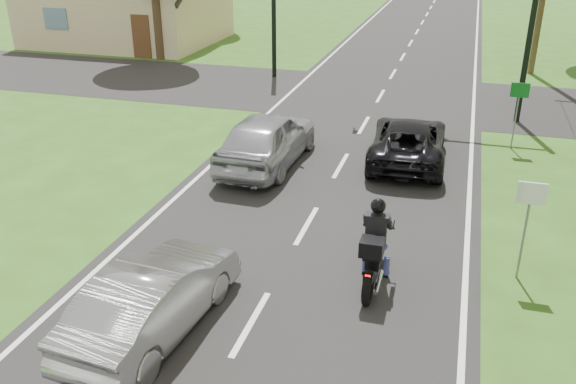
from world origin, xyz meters
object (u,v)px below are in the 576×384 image
object	(u,v)px
motorcycle_rider	(375,252)
silver_sedan	(154,298)
traffic_signal	(477,0)
dark_suv	(408,140)
sign_green	(519,100)
silver_suv	(267,138)
sign_white	(529,207)

from	to	relation	value
motorcycle_rider	silver_sedan	distance (m)	4.31
motorcycle_rider	traffic_signal	distance (m)	12.62
motorcycle_rider	silver_sedan	world-z (taller)	motorcycle_rider
dark_suv	traffic_signal	world-z (taller)	traffic_signal
silver_sedan	sign_green	distance (m)	13.32
dark_suv	silver_sedan	size ratio (longest dim) A/B	1.14
silver_sedan	silver_suv	xyz separation A→B (m)	(-0.58, 8.14, 0.14)
dark_suv	silver_suv	distance (m)	4.22
silver_sedan	sign_green	bearing A→B (deg)	-113.75
dark_suv	traffic_signal	distance (m)	6.31
motorcycle_rider	dark_suv	xyz separation A→B (m)	(-0.08, 7.03, -0.08)
sign_green	motorcycle_rider	bearing A→B (deg)	-108.27
dark_suv	sign_green	xyz separation A→B (m)	(3.07, 2.02, 0.95)
silver_suv	sign_white	xyz separation A→B (m)	(6.82, -4.52, 0.78)
silver_sedan	motorcycle_rider	bearing A→B (deg)	-138.07
motorcycle_rider	dark_suv	distance (m)	7.03
sign_white	silver_sedan	bearing A→B (deg)	-149.87
motorcycle_rider	dark_suv	world-z (taller)	motorcycle_rider
motorcycle_rider	sign_green	distance (m)	9.57
dark_suv	sign_green	distance (m)	3.80
silver_suv	traffic_signal	xyz separation A→B (m)	(5.46, 6.50, 3.32)
silver_suv	traffic_signal	size ratio (longest dim) A/B	0.74
dark_suv	silver_sedan	world-z (taller)	silver_sedan
motorcycle_rider	traffic_signal	world-z (taller)	traffic_signal
dark_suv	sign_white	size ratio (longest dim) A/B	2.17
traffic_signal	dark_suv	bearing A→B (deg)	-106.67
silver_suv	sign_green	world-z (taller)	sign_green
motorcycle_rider	sign_white	bearing A→B (deg)	20.70
dark_suv	sign_white	bearing A→B (deg)	112.88
silver_sedan	silver_suv	bearing A→B (deg)	-80.66
motorcycle_rider	traffic_signal	xyz separation A→B (m)	(1.43, 12.07, 3.40)
sign_white	silver_suv	bearing A→B (deg)	146.48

